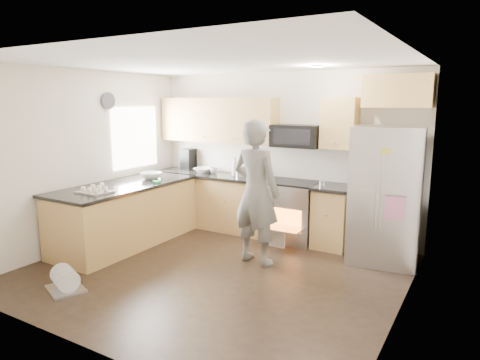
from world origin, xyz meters
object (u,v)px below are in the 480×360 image
Objects in this scene: stove_range at (293,198)px; person at (256,192)px; refrigerator at (385,196)px; dish_rack at (66,284)px.

person is (-0.04, -1.12, 0.29)m from stove_range.
person is at bearing -157.98° from refrigerator.
refrigerator is 0.95× the size of person.
person is (-1.46, -0.88, 0.05)m from refrigerator.
stove_range is 3.27× the size of dish_rack.
person is 3.52× the size of dish_rack.
person reaches higher than refrigerator.
refrigerator is 1.71m from person.
refrigerator is at bearing 43.32° from dish_rack.
stove_range is 0.93× the size of person.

